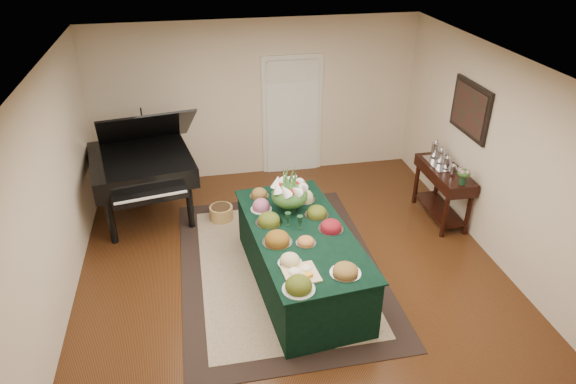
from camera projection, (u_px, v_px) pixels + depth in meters
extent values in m
plane|color=black|center=(292.00, 272.00, 6.78)|extent=(6.00, 6.00, 0.00)
cube|color=black|center=(280.00, 267.00, 6.88)|extent=(2.59, 3.63, 0.01)
cube|color=beige|center=(280.00, 266.00, 6.87)|extent=(2.07, 3.11, 0.01)
cube|color=silver|center=(292.00, 115.00, 8.92)|extent=(1.05, 0.04, 2.10)
cube|color=white|center=(292.00, 118.00, 8.93)|extent=(0.90, 0.06, 2.00)
cube|color=black|center=(301.00, 258.00, 6.39)|extent=(1.30, 2.46, 0.79)
cube|color=black|center=(301.00, 232.00, 6.20)|extent=(1.37, 2.52, 0.02)
cylinder|color=#B8C3B8|center=(299.00, 289.00, 5.24)|extent=(0.34, 0.34, 0.01)
ellipsoid|color=#505D18|center=(299.00, 285.00, 5.22)|extent=(0.28, 0.28, 0.11)
cylinder|color=silver|center=(306.00, 243.00, 5.96)|extent=(0.24, 0.24, 0.01)
ellipsoid|color=#C7793A|center=(306.00, 241.00, 5.94)|extent=(0.20, 0.20, 0.05)
cylinder|color=silver|center=(277.00, 242.00, 5.98)|extent=(0.35, 0.35, 0.01)
ellipsoid|color=brown|center=(277.00, 238.00, 5.96)|extent=(0.29, 0.29, 0.10)
cylinder|color=silver|center=(331.00, 229.00, 6.22)|extent=(0.32, 0.32, 0.01)
ellipsoid|color=maroon|center=(331.00, 225.00, 6.20)|extent=(0.26, 0.26, 0.08)
cylinder|color=silver|center=(317.00, 215.00, 6.51)|extent=(0.31, 0.31, 0.01)
ellipsoid|color=#505D18|center=(317.00, 211.00, 6.48)|extent=(0.25, 0.25, 0.09)
cylinder|color=silver|center=(299.00, 187.00, 7.14)|extent=(0.28, 0.28, 0.01)
ellipsoid|color=olive|center=(299.00, 184.00, 7.12)|extent=(0.23, 0.23, 0.08)
cylinder|color=silver|center=(304.00, 200.00, 6.83)|extent=(0.28, 0.28, 0.01)
ellipsoid|color=#F6E299|center=(305.00, 196.00, 6.80)|extent=(0.23, 0.23, 0.11)
cylinder|color=#B8C3B8|center=(261.00, 209.00, 6.63)|extent=(0.28, 0.28, 0.01)
ellipsoid|color=#BF5F86|center=(261.00, 205.00, 6.60)|extent=(0.23, 0.23, 0.11)
cylinder|color=silver|center=(259.00, 196.00, 6.93)|extent=(0.26, 0.26, 0.01)
ellipsoid|color=olive|center=(259.00, 193.00, 6.90)|extent=(0.21, 0.21, 0.08)
cylinder|color=silver|center=(269.00, 222.00, 6.35)|extent=(0.34, 0.34, 0.01)
ellipsoid|color=#505D18|center=(269.00, 219.00, 6.32)|extent=(0.28, 0.28, 0.09)
cylinder|color=silver|center=(290.00, 263.00, 5.63)|extent=(0.27, 0.27, 0.01)
ellipsoid|color=#F6E299|center=(290.00, 259.00, 5.61)|extent=(0.22, 0.22, 0.08)
cylinder|color=silver|center=(282.00, 193.00, 6.99)|extent=(0.28, 0.28, 0.01)
ellipsoid|color=brown|center=(282.00, 190.00, 6.97)|extent=(0.23, 0.23, 0.08)
cylinder|color=silver|center=(345.00, 273.00, 5.47)|extent=(0.34, 0.34, 0.01)
ellipsoid|color=olive|center=(346.00, 270.00, 5.45)|extent=(0.28, 0.28, 0.08)
cube|color=tan|center=(301.00, 274.00, 5.46)|extent=(0.40, 0.40, 0.02)
ellipsoid|color=#EEE9C9|center=(294.00, 269.00, 5.45)|extent=(0.14, 0.14, 0.08)
ellipsoid|color=#EEE9C9|center=(306.00, 266.00, 5.50)|extent=(0.12, 0.12, 0.07)
cube|color=orange|center=(308.00, 275.00, 5.38)|extent=(0.11, 0.10, 0.05)
cylinder|color=black|center=(290.00, 204.00, 6.57)|extent=(0.18, 0.18, 0.18)
ellipsoid|color=#305E25|center=(290.00, 195.00, 6.50)|extent=(0.46, 0.46, 0.30)
cylinder|color=black|center=(111.00, 221.00, 7.21)|extent=(0.10, 0.10, 0.71)
cylinder|color=black|center=(190.00, 206.00, 7.57)|extent=(0.10, 0.10, 0.71)
cylinder|color=black|center=(140.00, 176.00, 8.43)|extent=(0.10, 0.10, 0.71)
cube|color=black|center=(141.00, 164.00, 7.64)|extent=(1.67, 1.76, 0.31)
cube|color=black|center=(150.00, 197.00, 6.99)|extent=(1.04, 0.40, 0.10)
cube|color=black|center=(145.00, 128.00, 7.56)|extent=(1.54, 1.33, 0.79)
cylinder|color=#AD8445|center=(221.00, 213.00, 7.87)|extent=(0.36, 0.36, 0.22)
cylinder|color=black|center=(445.00, 217.00, 7.35)|extent=(0.07, 0.07, 0.66)
cylinder|color=black|center=(468.00, 215.00, 7.41)|extent=(0.07, 0.07, 0.66)
cylinder|color=black|center=(416.00, 184.00, 8.22)|extent=(0.07, 0.07, 0.66)
cylinder|color=black|center=(437.00, 182.00, 8.28)|extent=(0.07, 0.07, 0.66)
cube|color=black|center=(445.00, 174.00, 7.61)|extent=(0.45, 1.19, 0.18)
cube|color=black|center=(439.00, 209.00, 7.90)|extent=(0.38, 1.05, 0.03)
cube|color=silver|center=(441.00, 163.00, 7.71)|extent=(0.34, 0.58, 0.02)
cylinder|color=black|center=(463.00, 180.00, 7.11)|extent=(0.09, 0.09, 0.13)
ellipsoid|color=#C37E8F|center=(464.00, 172.00, 7.05)|extent=(0.20, 0.20, 0.13)
cube|color=black|center=(470.00, 109.00, 7.16)|extent=(0.04, 0.95, 0.75)
cube|color=#481319|center=(469.00, 109.00, 7.16)|extent=(0.01, 0.82, 0.62)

